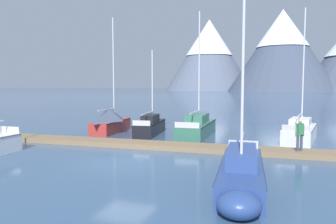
# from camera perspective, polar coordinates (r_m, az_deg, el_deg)

# --- Properties ---
(ground_plane) EXTENTS (700.00, 700.00, 0.00)m
(ground_plane) POSITION_cam_1_polar(r_m,az_deg,el_deg) (16.14, -7.50, -8.76)
(ground_plane) COLOR #38567A
(mountain_west_summit) EXTENTS (61.00, 61.00, 49.28)m
(mountain_west_summit) POSITION_cam_1_polar(r_m,az_deg,el_deg) (233.01, 7.20, 10.20)
(mountain_west_summit) COLOR slate
(mountain_west_summit) RESTS_ON ground
(mountain_central_massif) EXTENTS (63.01, 63.01, 48.05)m
(mountain_central_massif) POSITION_cam_1_polar(r_m,az_deg,el_deg) (206.79, 19.36, 10.43)
(mountain_central_massif) COLOR #424C60
(mountain_central_massif) RESTS_ON ground
(dock) EXTENTS (27.92, 3.25, 0.30)m
(dock) POSITION_cam_1_polar(r_m,az_deg,el_deg) (19.66, -2.03, -5.85)
(dock) COLOR #846B4C
(dock) RESTS_ON ground
(sailboat_mid_dock_port) EXTENTS (2.10, 5.94, 9.12)m
(sailboat_mid_dock_port) POSITION_cam_1_polar(r_m,az_deg,el_deg) (26.50, -9.84, -1.45)
(sailboat_mid_dock_port) COLOR #B2332D
(sailboat_mid_dock_port) RESTS_ON ground
(sailboat_mid_dock_starboard) EXTENTS (2.25, 6.01, 6.46)m
(sailboat_mid_dock_starboard) POSITION_cam_1_polar(r_m,az_deg,el_deg) (25.35, -2.96, -2.40)
(sailboat_mid_dock_starboard) COLOR black
(sailboat_mid_dock_starboard) RESTS_ON ground
(sailboat_far_berth) EXTENTS (2.19, 7.80, 9.14)m
(sailboat_far_berth) POSITION_cam_1_polar(r_m,az_deg,el_deg) (24.55, 5.37, -2.55)
(sailboat_far_berth) COLOR #336B56
(sailboat_far_berth) RESTS_ON ground
(sailboat_outer_slip) EXTENTS (2.18, 7.07, 7.20)m
(sailboat_outer_slip) POSITION_cam_1_polar(r_m,az_deg,el_deg) (12.40, 12.72, -10.28)
(sailboat_outer_slip) COLOR navy
(sailboat_outer_slip) RESTS_ON ground
(sailboat_end_of_dock) EXTENTS (2.45, 6.47, 8.94)m
(sailboat_end_of_dock) POSITION_cam_1_polar(r_m,az_deg,el_deg) (24.04, 22.22, -3.08)
(sailboat_end_of_dock) COLOR silver
(sailboat_end_of_dock) RESTS_ON ground
(person_on_dock) EXTENTS (0.44, 0.45, 1.69)m
(person_on_dock) POSITION_cam_1_polar(r_m,az_deg,el_deg) (18.40, 22.08, -3.40)
(person_on_dock) COLOR #384256
(person_on_dock) RESTS_ON dock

